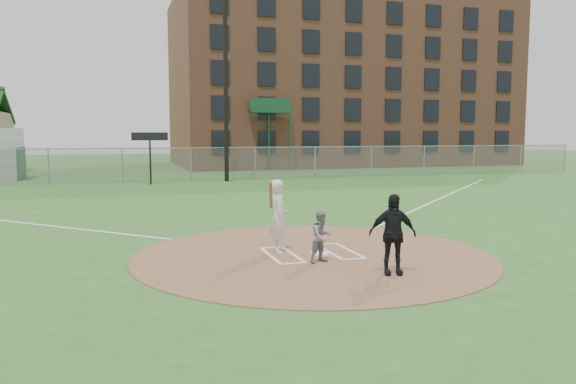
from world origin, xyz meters
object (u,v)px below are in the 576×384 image
object	(u,v)px
home_plate	(320,254)
catcher	(322,237)
batter_at_plate	(279,216)
umpire	(392,234)

from	to	relation	value
home_plate	catcher	xyz separation A→B (m)	(-0.25, -0.79, 0.56)
home_plate	batter_at_plate	distance (m)	1.33
batter_at_plate	catcher	bearing A→B (deg)	-64.79
catcher	umpire	world-z (taller)	umpire
umpire	batter_at_plate	distance (m)	3.15
batter_at_plate	umpire	bearing A→B (deg)	-59.49
home_plate	umpire	world-z (taller)	umpire
umpire	batter_at_plate	size ratio (longest dim) A/B	0.92
umpire	batter_at_plate	xyz separation A→B (m)	(-1.60, 2.71, 0.06)
umpire	batter_at_plate	world-z (taller)	batter_at_plate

